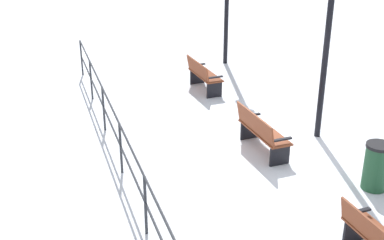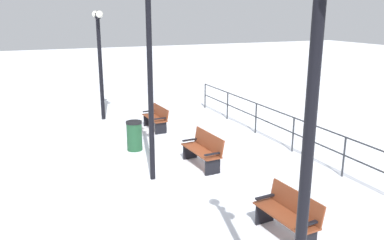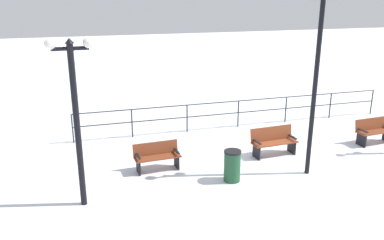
{
  "view_description": "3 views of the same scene",
  "coord_description": "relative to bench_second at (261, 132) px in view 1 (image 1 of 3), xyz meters",
  "views": [
    {
      "loc": [
        -4.62,
        -9.11,
        5.17
      ],
      "look_at": [
        -1.9,
        -0.68,
        1.27
      ],
      "focal_mm": 48.68,
      "sensor_mm": 36.0,
      "label": 1
    },
    {
      "loc": [
        4.29,
        9.52,
        4.16
      ],
      "look_at": [
        -0.57,
        -1.83,
        0.83
      ],
      "focal_mm": 37.36,
      "sensor_mm": 36.0,
      "label": 2
    },
    {
      "loc": [
        11.04,
        -6.14,
        5.22
      ],
      "look_at": [
        -1.78,
        -2.34,
        0.92
      ],
      "focal_mm": 37.58,
      "sensor_mm": 36.0,
      "label": 3
    }
  ],
  "objects": [
    {
      "name": "trash_bin",
      "position": [
        1.41,
        -2.04,
        -0.01
      ],
      "size": [
        0.5,
        0.5,
        0.92
      ],
      "color": "#1E4C2D",
      "rests_on": "ground"
    },
    {
      "name": "ground_plane",
      "position": [
        0.13,
        0.01,
        -0.48
      ],
      "size": [
        80.0,
        80.0,
        0.0
      ],
      "primitive_type": "plane",
      "color": "white",
      "rests_on": "ground"
    },
    {
      "name": "bench_third",
      "position": [
        0.05,
        3.95,
        -0.02
      ],
      "size": [
        0.64,
        1.44,
        0.89
      ],
      "rotation": [
        0.0,
        0.0,
        0.07
      ],
      "color": "brown",
      "rests_on": "ground"
    },
    {
      "name": "waterfront_railing",
      "position": [
        -3.02,
        0.01,
        0.26
      ],
      "size": [
        0.05,
        12.81,
        1.1
      ],
      "color": "#26282D",
      "rests_on": "ground"
    },
    {
      "name": "bench_second",
      "position": [
        0.0,
        0.0,
        0.0
      ],
      "size": [
        0.65,
        1.57,
        0.93
      ],
      "rotation": [
        0.0,
        0.0,
        0.06
      ],
      "color": "brown",
      "rests_on": "ground"
    }
  ]
}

